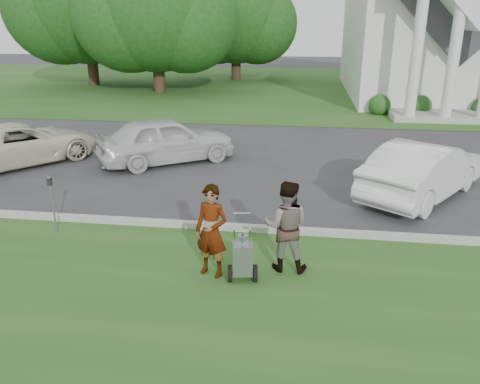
% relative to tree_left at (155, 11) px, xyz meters
% --- Properties ---
extents(ground, '(120.00, 120.00, 0.00)m').
position_rel_tree_left_xyz_m(ground, '(8.01, -21.99, -5.11)').
color(ground, '#333335').
rests_on(ground, ground).
extents(grass_strip, '(80.00, 7.00, 0.01)m').
position_rel_tree_left_xyz_m(grass_strip, '(8.01, -24.99, -5.11)').
color(grass_strip, '#25531C').
rests_on(grass_strip, ground).
extents(church_lawn, '(80.00, 30.00, 0.01)m').
position_rel_tree_left_xyz_m(church_lawn, '(8.01, 5.01, -5.11)').
color(church_lawn, '#25531C').
rests_on(church_lawn, ground).
extents(curb, '(80.00, 0.18, 0.15)m').
position_rel_tree_left_xyz_m(curb, '(8.01, -21.44, -5.04)').
color(curb, '#9E9E93').
rests_on(curb, ground).
extents(tree_left, '(10.63, 8.40, 9.71)m').
position_rel_tree_left_xyz_m(tree_left, '(0.00, 0.00, 0.00)').
color(tree_left, '#332316').
rests_on(tree_left, ground).
extents(tree_far, '(11.64, 9.20, 10.73)m').
position_rel_tree_left_xyz_m(tree_far, '(-6.00, 3.00, 0.58)').
color(tree_far, '#332316').
rests_on(tree_far, ground).
extents(tree_back, '(9.61, 7.60, 8.89)m').
position_rel_tree_left_xyz_m(tree_back, '(4.00, 8.00, -0.38)').
color(tree_back, '#332316').
rests_on(tree_back, ground).
extents(striping_cart, '(0.58, 1.09, 0.97)m').
position_rel_tree_left_xyz_m(striping_cart, '(8.83, -23.55, -4.69)').
color(striping_cart, black).
rests_on(striping_cart, ground).
extents(person_left, '(0.72, 0.59, 1.72)m').
position_rel_tree_left_xyz_m(person_left, '(8.25, -23.41, -4.25)').
color(person_left, '#999999').
rests_on(person_left, ground).
extents(person_right, '(0.86, 0.68, 1.73)m').
position_rel_tree_left_xyz_m(person_right, '(9.55, -23.01, -4.25)').
color(person_right, '#999999').
rests_on(person_right, ground).
extents(parking_meter_near, '(0.09, 0.08, 1.29)m').
position_rel_tree_left_xyz_m(parking_meter_near, '(4.49, -22.09, -4.30)').
color(parking_meter_near, gray).
rests_on(parking_meter_near, ground).
extents(car_a, '(4.68, 5.18, 1.34)m').
position_rel_tree_left_xyz_m(car_a, '(0.68, -17.13, -4.44)').
color(car_a, beige).
rests_on(car_a, ground).
extents(car_b, '(4.70, 4.05, 1.53)m').
position_rel_tree_left_xyz_m(car_b, '(5.32, -16.34, -4.35)').
color(car_b, silver).
rests_on(car_b, ground).
extents(car_d, '(3.91, 4.58, 1.49)m').
position_rel_tree_left_xyz_m(car_d, '(12.94, -18.57, -4.37)').
color(car_d, white).
rests_on(car_d, ground).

